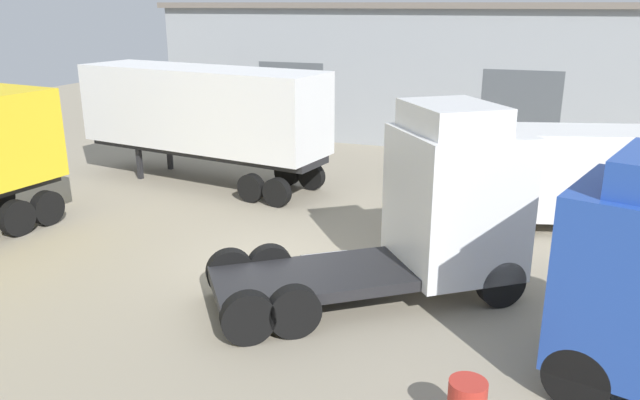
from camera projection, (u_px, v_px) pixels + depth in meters
The scene contains 6 objects.
ground_plane at pixel (268, 263), 15.55m from camera, with size 60.00×60.00×0.00m, color gray.
warehouse_building at pixel (415, 70), 30.11m from camera, with size 23.86×7.11×6.23m.
tractor_unit_white at pixel (433, 207), 13.51m from camera, with size 6.76×5.91×4.22m.
container_trailer_orange at pixel (203, 111), 21.80m from camera, with size 9.50×3.97×4.09m.
delivery_van_white at pixel (572, 175), 17.76m from camera, with size 5.32×3.23×2.84m.
traffic_cone at pixel (395, 218), 18.04m from camera, with size 0.40×0.40×0.55m.
Camera 1 is at (6.11, -13.05, 6.20)m, focal length 35.00 mm.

